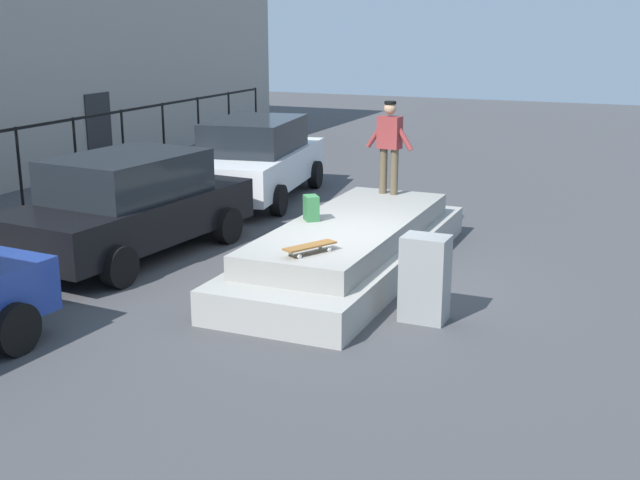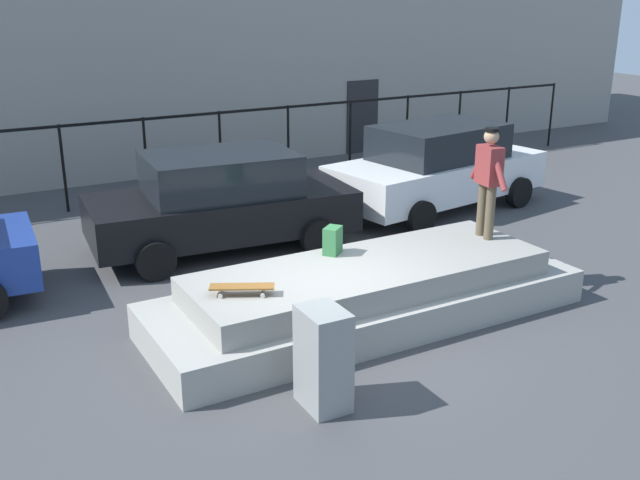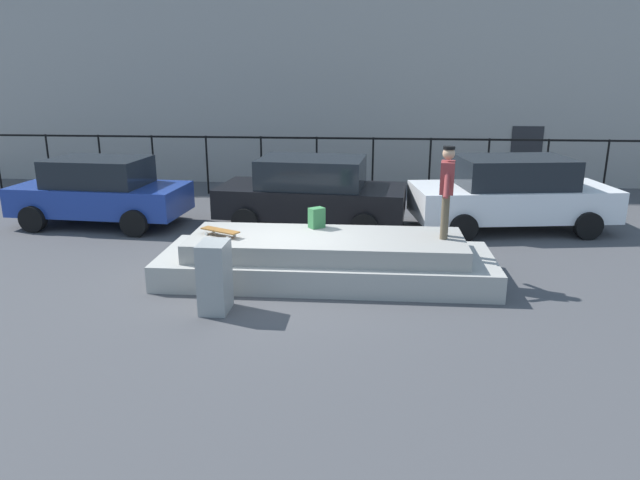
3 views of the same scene
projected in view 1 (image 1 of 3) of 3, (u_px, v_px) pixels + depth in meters
The scene contains 8 objects.
ground_plane at pixel (346, 288), 12.06m from camera, with size 60.00×60.00×0.00m, color #424244.
concrete_ledge at pixel (351, 248), 12.80m from camera, with size 6.15×2.10×0.82m.
skateboarder at pixel (389, 141), 14.38m from camera, with size 0.30×0.93×1.66m.
skateboard at pixel (310, 246), 10.87m from camera, with size 0.79×0.54×0.12m.
backpack at pixel (311, 208), 12.65m from camera, with size 0.28×0.20×0.39m, color #33723F.
car_black_sedan_mid at pixel (129, 205), 13.52m from camera, with size 4.71×2.56×1.72m.
car_white_sedan_far at pixel (255, 158), 17.88m from camera, with size 4.95×2.71×1.76m.
utility_box at pixel (425, 279), 10.63m from camera, with size 0.44×0.60×1.15m, color gray.
Camera 1 is at (-10.69, -4.12, 3.87)m, focal length 45.51 mm.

